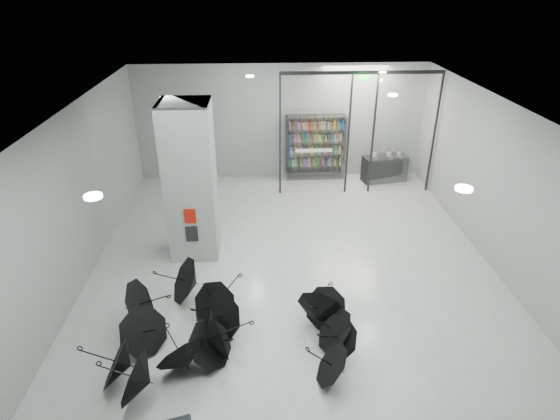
{
  "coord_description": "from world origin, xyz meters",
  "views": [
    {
      "loc": [
        -0.8,
        -8.61,
        6.58
      ],
      "look_at": [
        -0.3,
        1.5,
        1.4
      ],
      "focal_mm": 29.56,
      "sensor_mm": 36.0,
      "label": 1
    }
  ],
  "objects_px": {
    "column": "(191,181)",
    "shop_counter": "(384,169)",
    "bookshelf": "(315,148)",
    "umbrella_cluster": "(220,331)"
  },
  "relations": [
    {
      "from": "column",
      "to": "shop_counter",
      "type": "height_order",
      "value": "column"
    },
    {
      "from": "column",
      "to": "bookshelf",
      "type": "xyz_separation_m",
      "value": [
        3.71,
        4.75,
        -0.85
      ]
    },
    {
      "from": "column",
      "to": "umbrella_cluster",
      "type": "relative_size",
      "value": 0.75
    },
    {
      "from": "bookshelf",
      "to": "column",
      "type": "bearing_deg",
      "value": -129.01
    },
    {
      "from": "column",
      "to": "umbrella_cluster",
      "type": "distance_m",
      "value": 4.03
    },
    {
      "from": "umbrella_cluster",
      "to": "column",
      "type": "bearing_deg",
      "value": 103.66
    },
    {
      "from": "shop_counter",
      "to": "umbrella_cluster",
      "type": "xyz_separation_m",
      "value": [
        -5.28,
        -7.93,
        -0.15
      ]
    },
    {
      "from": "shop_counter",
      "to": "umbrella_cluster",
      "type": "height_order",
      "value": "umbrella_cluster"
    },
    {
      "from": "column",
      "to": "shop_counter",
      "type": "distance_m",
      "value": 7.7
    },
    {
      "from": "bookshelf",
      "to": "umbrella_cluster",
      "type": "xyz_separation_m",
      "value": [
        -2.85,
        -8.3,
        -0.84
      ]
    }
  ]
}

